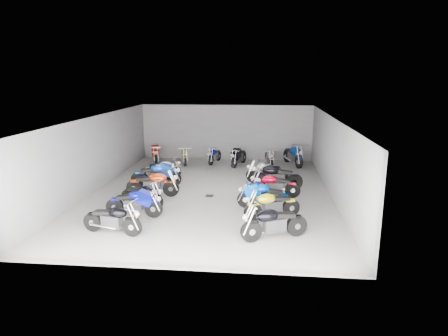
{
  "coord_description": "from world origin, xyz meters",
  "views": [
    {
      "loc": [
        2.16,
        -16.23,
        4.9
      ],
      "look_at": [
        0.52,
        0.37,
        1.0
      ],
      "focal_mm": 32.0,
      "sensor_mm": 36.0,
      "label": 1
    }
  ],
  "objects_px": {
    "motorcycle_left_d": "(153,184)",
    "motorcycle_back_f": "(293,155)",
    "motorcycle_left_f": "(162,169)",
    "motorcycle_left_a": "(113,219)",
    "motorcycle_back_a": "(155,153)",
    "motorcycle_back_c": "(215,155)",
    "drain_grate": "(210,196)",
    "motorcycle_right_b": "(272,205)",
    "motorcycle_right_c": "(264,196)",
    "motorcycle_right_f": "(267,172)",
    "motorcycle_right_d": "(274,185)",
    "motorcycle_left_c": "(142,195)",
    "motorcycle_back_e": "(269,158)",
    "motorcycle_left_b": "(135,203)",
    "motorcycle_back_d": "(239,156)",
    "motorcycle_back_b": "(184,156)",
    "motorcycle_right_a": "(274,223)",
    "motorcycle_left_e": "(157,175)",
    "motorcycle_right_e": "(276,176)"
  },
  "relations": [
    {
      "from": "motorcycle_left_d",
      "to": "motorcycle_back_f",
      "type": "xyz_separation_m",
      "value": [
        6.15,
        6.42,
        0.04
      ]
    },
    {
      "from": "motorcycle_left_f",
      "to": "motorcycle_back_f",
      "type": "bearing_deg",
      "value": 100.15
    },
    {
      "from": "motorcycle_left_a",
      "to": "motorcycle_left_d",
      "type": "height_order",
      "value": "motorcycle_left_d"
    },
    {
      "from": "motorcycle_back_a",
      "to": "motorcycle_back_c",
      "type": "distance_m",
      "value": 3.43
    },
    {
      "from": "drain_grate",
      "to": "motorcycle_right_b",
      "type": "distance_m",
      "value": 3.52
    },
    {
      "from": "motorcycle_right_c",
      "to": "motorcycle_right_f",
      "type": "height_order",
      "value": "motorcycle_right_c"
    },
    {
      "from": "motorcycle_right_d",
      "to": "motorcycle_left_c",
      "type": "bearing_deg",
      "value": 109.42
    },
    {
      "from": "motorcycle_right_d",
      "to": "motorcycle_back_e",
      "type": "bearing_deg",
      "value": 2.04
    },
    {
      "from": "motorcycle_left_a",
      "to": "motorcycle_back_c",
      "type": "bearing_deg",
      "value": -178.62
    },
    {
      "from": "motorcycle_left_c",
      "to": "motorcycle_right_f",
      "type": "xyz_separation_m",
      "value": [
        4.72,
        4.1,
        0.03
      ]
    },
    {
      "from": "motorcycle_left_b",
      "to": "motorcycle_back_d",
      "type": "height_order",
      "value": "motorcycle_back_d"
    },
    {
      "from": "motorcycle_right_b",
      "to": "motorcycle_right_f",
      "type": "height_order",
      "value": "motorcycle_right_b"
    },
    {
      "from": "motorcycle_back_d",
      "to": "motorcycle_left_c",
      "type": "bearing_deg",
      "value": 82.48
    },
    {
      "from": "motorcycle_right_d",
      "to": "motorcycle_back_b",
      "type": "relative_size",
      "value": 1.14
    },
    {
      "from": "motorcycle_right_a",
      "to": "motorcycle_right_f",
      "type": "bearing_deg",
      "value": -22.56
    },
    {
      "from": "motorcycle_back_c",
      "to": "motorcycle_left_c",
      "type": "bearing_deg",
      "value": 89.24
    },
    {
      "from": "drain_grate",
      "to": "motorcycle_right_d",
      "type": "xyz_separation_m",
      "value": [
        2.66,
        0.11,
        0.49
      ]
    },
    {
      "from": "motorcycle_left_c",
      "to": "motorcycle_right_c",
      "type": "relative_size",
      "value": 0.87
    },
    {
      "from": "motorcycle_right_c",
      "to": "motorcycle_right_f",
      "type": "bearing_deg",
      "value": 7.37
    },
    {
      "from": "motorcycle_left_f",
      "to": "motorcycle_back_f",
      "type": "xyz_separation_m",
      "value": [
        6.53,
        3.45,
        0.11
      ]
    },
    {
      "from": "motorcycle_left_c",
      "to": "motorcycle_left_f",
      "type": "relative_size",
      "value": 0.98
    },
    {
      "from": "motorcycle_back_a",
      "to": "motorcycle_back_c",
      "type": "xyz_separation_m",
      "value": [
        3.42,
        0.1,
        -0.08
      ]
    },
    {
      "from": "motorcycle_right_d",
      "to": "motorcycle_back_f",
      "type": "xyz_separation_m",
      "value": [
        1.18,
        6.06,
        0.07
      ]
    },
    {
      "from": "motorcycle_back_a",
      "to": "motorcycle_back_b",
      "type": "relative_size",
      "value": 1.17
    },
    {
      "from": "motorcycle_left_e",
      "to": "motorcycle_right_e",
      "type": "height_order",
      "value": "motorcycle_right_e"
    },
    {
      "from": "drain_grate",
      "to": "motorcycle_right_f",
      "type": "bearing_deg",
      "value": 46.72
    },
    {
      "from": "motorcycle_left_e",
      "to": "motorcycle_right_c",
      "type": "height_order",
      "value": "motorcycle_left_e"
    },
    {
      "from": "motorcycle_right_b",
      "to": "motorcycle_back_b",
      "type": "xyz_separation_m",
      "value": [
        -4.74,
        8.36,
        -0.06
      ]
    },
    {
      "from": "motorcycle_right_a",
      "to": "motorcycle_back_b",
      "type": "distance_m",
      "value": 11.22
    },
    {
      "from": "motorcycle_right_c",
      "to": "motorcycle_back_f",
      "type": "height_order",
      "value": "motorcycle_back_f"
    },
    {
      "from": "motorcycle_left_f",
      "to": "motorcycle_right_a",
      "type": "height_order",
      "value": "motorcycle_right_a"
    },
    {
      "from": "motorcycle_left_f",
      "to": "motorcycle_right_c",
      "type": "height_order",
      "value": "motorcycle_right_c"
    },
    {
      "from": "motorcycle_right_a",
      "to": "motorcycle_back_a",
      "type": "xyz_separation_m",
      "value": [
        -6.53,
        10.43,
        0.0
      ]
    },
    {
      "from": "motorcycle_back_b",
      "to": "motorcycle_back_c",
      "type": "bearing_deg",
      "value": 176.95
    },
    {
      "from": "motorcycle_right_c",
      "to": "motorcycle_back_f",
      "type": "bearing_deg",
      "value": -2.79
    },
    {
      "from": "motorcycle_back_a",
      "to": "motorcycle_right_f",
      "type": "bearing_deg",
      "value": 130.73
    },
    {
      "from": "motorcycle_right_f",
      "to": "motorcycle_back_a",
      "type": "relative_size",
      "value": 0.95
    },
    {
      "from": "motorcycle_left_f",
      "to": "motorcycle_back_e",
      "type": "bearing_deg",
      "value": 103.46
    },
    {
      "from": "motorcycle_back_e",
      "to": "motorcycle_back_f",
      "type": "bearing_deg",
      "value": -177.22
    },
    {
      "from": "motorcycle_back_a",
      "to": "motorcycle_back_b",
      "type": "xyz_separation_m",
      "value": [
        1.76,
        -0.27,
        -0.08
      ]
    },
    {
      "from": "motorcycle_left_b",
      "to": "motorcycle_back_c",
      "type": "relative_size",
      "value": 1.12
    },
    {
      "from": "motorcycle_back_b",
      "to": "motorcycle_back_e",
      "type": "height_order",
      "value": "motorcycle_back_e"
    },
    {
      "from": "motorcycle_right_c",
      "to": "motorcycle_back_c",
      "type": "xyz_separation_m",
      "value": [
        -2.82,
        7.76,
        -0.06
      ]
    },
    {
      "from": "motorcycle_right_e",
      "to": "motorcycle_back_e",
      "type": "relative_size",
      "value": 1.21
    },
    {
      "from": "motorcycle_right_d",
      "to": "motorcycle_right_f",
      "type": "height_order",
      "value": "motorcycle_right_d"
    },
    {
      "from": "motorcycle_back_e",
      "to": "motorcycle_back_f",
      "type": "relative_size",
      "value": 0.82
    },
    {
      "from": "motorcycle_right_a",
      "to": "motorcycle_back_c",
      "type": "relative_size",
      "value": 1.11
    },
    {
      "from": "motorcycle_left_f",
      "to": "motorcycle_back_a",
      "type": "relative_size",
      "value": 0.88
    },
    {
      "from": "motorcycle_left_a",
      "to": "motorcycle_right_c",
      "type": "xyz_separation_m",
      "value": [
        4.74,
        2.86,
        0.02
      ]
    },
    {
      "from": "motorcycle_left_d",
      "to": "motorcycle_back_f",
      "type": "bearing_deg",
      "value": 134.65
    }
  ]
}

